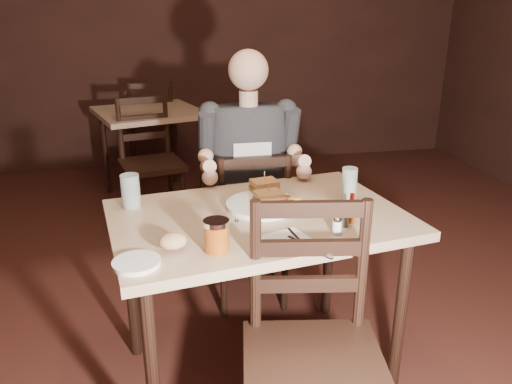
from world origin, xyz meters
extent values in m
plane|color=#381E18|center=(0.00, 3.50, 1.40)|extent=(6.00, 0.00, 6.00)
cube|color=tan|center=(0.18, 0.16, 0.75)|extent=(1.27, 0.94, 0.04)
cylinder|color=black|center=(-0.28, -0.22, 0.36)|extent=(0.05, 0.05, 0.73)
cylinder|color=black|center=(-0.37, 0.40, 0.36)|extent=(0.05, 0.05, 0.73)
cylinder|color=black|center=(0.72, -0.07, 0.36)|extent=(0.05, 0.05, 0.73)
cylinder|color=black|center=(0.63, 0.55, 0.36)|extent=(0.05, 0.05, 0.73)
cube|color=tan|center=(-0.26, 2.50, 0.75)|extent=(1.00, 1.00, 0.04)
cylinder|color=black|center=(-0.47, 2.10, 0.36)|extent=(0.04, 0.04, 0.73)
cylinder|color=black|center=(-0.66, 2.71, 0.36)|extent=(0.04, 0.04, 0.73)
cylinder|color=black|center=(0.14, 2.29, 0.36)|extent=(0.04, 0.04, 0.73)
cylinder|color=black|center=(-0.04, 2.90, 0.36)|extent=(0.04, 0.04, 0.73)
cylinder|color=white|center=(0.21, 0.23, 0.78)|extent=(0.34, 0.34, 0.02)
ellipsoid|color=maroon|center=(0.33, 0.27, 0.79)|extent=(0.05, 0.05, 0.01)
cylinder|color=silver|center=(-0.33, 0.35, 0.84)|extent=(0.09, 0.09, 0.14)
cylinder|color=silver|center=(0.59, 0.23, 0.85)|extent=(0.08, 0.08, 0.15)
cube|color=white|center=(0.23, -0.09, 0.77)|extent=(0.21, 0.20, 0.00)
cube|color=silver|center=(0.29, -0.17, 0.78)|extent=(0.11, 0.20, 0.01)
cube|color=silver|center=(0.26, -0.08, 0.78)|extent=(0.03, 0.15, 0.00)
cylinder|color=white|center=(-0.30, -0.17, 0.78)|extent=(0.17, 0.17, 0.01)
ellipsoid|color=tan|center=(-0.18, -0.10, 0.81)|extent=(0.11, 0.09, 0.06)
camera|label=1|loc=(-0.21, -1.66, 1.56)|focal=35.00mm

